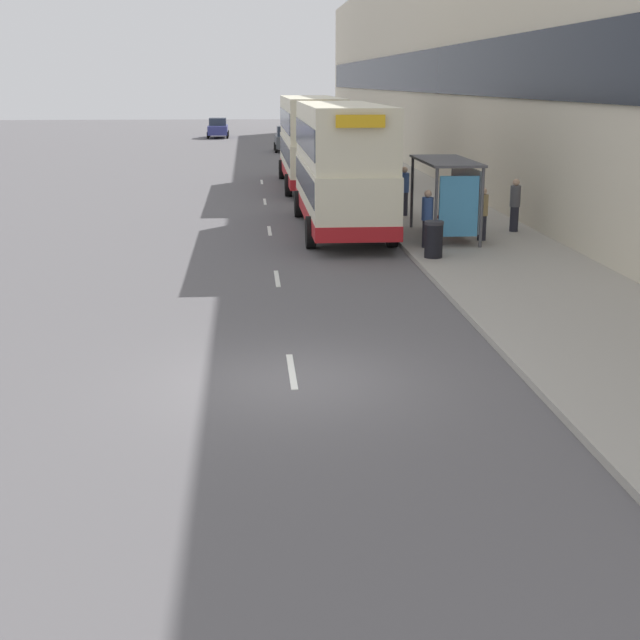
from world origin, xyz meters
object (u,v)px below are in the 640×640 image
Objects in this scene: car_1 at (288,139)px; pedestrian_3 at (515,205)px; pedestrian_1 at (427,218)px; bus_shelter at (453,184)px; double_decker_bus_near at (341,165)px; pedestrian_2 at (404,191)px; litter_bin at (434,239)px; double_decker_bus_ahead at (311,140)px; car_0 at (218,128)px; pedestrian_at_shelter at (483,214)px.

pedestrian_3 is at bearing -81.14° from car_1.
pedestrian_1 reaches higher than car_1.
bus_shelter is 38.97m from car_1.
pedestrian_2 is at bearing 44.76° from double_decker_bus_near.
double_decker_bus_near is 5.63× the size of pedestrian_2.
litter_bin is (2.08, -5.68, -1.61)m from double_decker_bus_near.
double_decker_bus_ahead is 22.89m from car_1.
car_0 is 2.53× the size of pedestrian_1.
pedestrian_at_shelter is at bearing 51.84° from litter_bin.
double_decker_bus_ahead is 11.19m from pedestrian_2.
pedestrian_at_shelter is 2.24m from pedestrian_3.
pedestrian_3 is at bearing -52.55° from pedestrian_2.
bus_shelter is 2.52× the size of pedestrian_at_shelter.
litter_bin is (-3.63, -4.31, -0.37)m from pedestrian_3.
pedestrian_at_shelter is at bearing -27.02° from bus_shelter.
bus_shelter reaches higher than pedestrian_2.
bus_shelter is at bearing -77.97° from double_decker_bus_ahead.
litter_bin is (7.91, -59.25, -0.20)m from car_0.
pedestrian_1 reaches higher than car_0.
double_decker_bus_ahead reaches higher than car_0.
pedestrian_3 is 5.65m from litter_bin.
pedestrian_1 is (-1.99, -1.09, 0.04)m from pedestrian_at_shelter.
double_decker_bus_ahead is 19.27m from litter_bin.
double_decker_bus_ahead is 17.00m from pedestrian_at_shelter.
car_0 is at bearing 97.60° from litter_bin.
bus_shelter is 0.41× the size of double_decker_bus_near.
car_1 is at bearing 94.77° from pedestrian_2.
pedestrian_2 is (8.48, -50.95, 0.20)m from car_0.
car_1 is 2.20× the size of pedestrian_3.
pedestrian_3 is at bearing 26.16° from bus_shelter.
double_decker_bus_near is 5.30m from pedestrian_at_shelter.
bus_shelter is 2.40× the size of pedestrian_1.
pedestrian_2 is at bearing 97.14° from bus_shelter.
pedestrian_at_shelter is at bearing -74.78° from pedestrian_2.
car_0 is at bearing 97.92° from pedestrian_1.
pedestrian_2 reaches higher than car_1.
bus_shelter is 4.19m from double_decker_bus_near.
car_0 is 4.21× the size of litter_bin.
pedestrian_at_shelter is 2.26m from pedestrian_1.
double_decker_bus_ahead is 17.68m from pedestrian_1.
double_decker_bus_near is 53.91m from car_0.
double_decker_bus_near is 36.28m from car_1.
pedestrian_2 is at bearing 127.45° from pedestrian_3.
double_decker_bus_ahead is (-3.40, 15.95, 0.41)m from bus_shelter.
pedestrian_2 is at bearing 105.22° from pedestrian_at_shelter.
double_decker_bus_ahead is 6.59× the size of pedestrian_1.
pedestrian_at_shelter is at bearing -133.08° from pedestrian_3.
bus_shelter reaches higher than pedestrian_1.
car_0 is 58.21m from pedestrian_1.
double_decker_bus_near is at bearing -135.24° from pedestrian_2.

